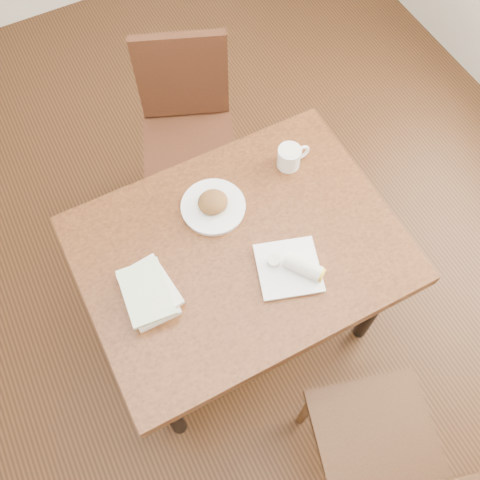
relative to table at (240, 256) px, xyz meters
name	(u,v)px	position (x,y,z in m)	size (l,w,h in m)	color
ground	(240,316)	(0.00, 0.00, -0.67)	(4.00, 5.00, 0.01)	#472814
room_walls	(240,61)	(0.00, 0.00, 0.97)	(4.02, 5.02, 2.80)	beige
table	(240,256)	(0.00, 0.00, 0.00)	(1.14, 0.86, 0.75)	brown
chair_near	(389,461)	(0.12, -0.85, -0.12)	(0.52, 0.52, 0.95)	#442713
chair_far	(187,123)	(0.13, 0.77, -0.12)	(0.55, 0.55, 0.95)	#4B2315
plate_scone	(213,205)	(-0.01, 0.19, 0.11)	(0.24, 0.24, 0.08)	white
coffee_mug	(290,157)	(0.34, 0.23, 0.13)	(0.13, 0.09, 0.09)	white
plate_burrito	(293,268)	(0.12, -0.17, 0.11)	(0.27, 0.27, 0.07)	white
book_stack	(148,292)	(-0.36, -0.02, 0.11)	(0.19, 0.24, 0.06)	white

